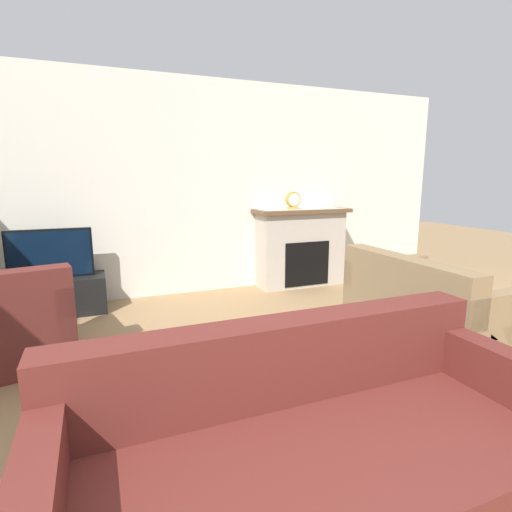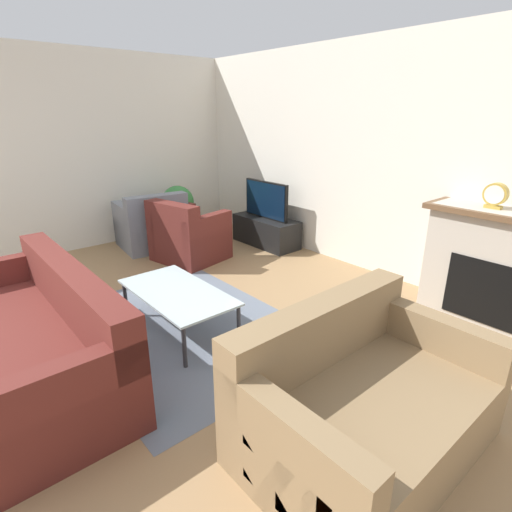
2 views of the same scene
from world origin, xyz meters
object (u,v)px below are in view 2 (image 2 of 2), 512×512
(mantel_clock, at_px, (495,195))
(couch_loveseat, at_px, (362,404))
(tv, at_px, (266,200))
(coffee_table, at_px, (177,294))
(couch_sectional, at_px, (34,343))
(potted_plant, at_px, (178,207))
(armchair_by_window, at_px, (152,227))
(armchair_accent, at_px, (188,238))

(mantel_clock, bearing_deg, couch_loveseat, -83.41)
(tv, height_order, coffee_table, tv)
(couch_sectional, bearing_deg, potted_plant, 132.10)
(couch_sectional, distance_m, armchair_by_window, 3.08)
(couch_sectional, xyz_separation_m, armchair_by_window, (-2.25, 2.09, 0.01))
(couch_sectional, xyz_separation_m, couch_loveseat, (1.97, 1.30, 0.00))
(armchair_by_window, height_order, potted_plant, potted_plant)
(couch_loveseat, bearing_deg, armchair_by_window, 79.35)
(couch_loveseat, height_order, coffee_table, couch_loveseat)
(couch_loveseat, xyz_separation_m, coffee_table, (-1.89, -0.13, 0.06))
(couch_loveseat, distance_m, mantel_clock, 2.43)
(armchair_accent, bearing_deg, couch_sectional, 111.33)
(couch_sectional, bearing_deg, armchair_by_window, 137.15)
(armchair_by_window, relative_size, coffee_table, 0.81)
(tv, distance_m, mantel_clock, 3.01)
(armchair_accent, bearing_deg, coffee_table, 133.79)
(couch_sectional, height_order, armchair_accent, same)
(armchair_accent, bearing_deg, couch_loveseat, 153.20)
(tv, relative_size, couch_sectional, 0.39)
(coffee_table, distance_m, potted_plant, 2.82)
(mantel_clock, bearing_deg, potted_plant, -166.93)
(tv, xyz_separation_m, armchair_accent, (-0.19, -1.23, -0.38))
(armchair_accent, relative_size, mantel_clock, 4.16)
(mantel_clock, bearing_deg, tv, -178.04)
(couch_loveseat, relative_size, armchair_accent, 1.54)
(tv, relative_size, coffee_table, 0.72)
(armchair_by_window, distance_m, mantel_clock, 4.31)
(coffee_table, bearing_deg, potted_plant, 149.50)
(couch_sectional, relative_size, coffee_table, 1.84)
(tv, distance_m, armchair_by_window, 1.72)
(tv, xyz_separation_m, couch_sectional, (1.25, -3.43, -0.39))
(couch_sectional, xyz_separation_m, coffee_table, (0.08, 1.17, 0.06))
(tv, bearing_deg, mantel_clock, 1.96)
(couch_sectional, distance_m, couch_loveseat, 2.36)
(tv, height_order, couch_sectional, tv)
(armchair_accent, height_order, potted_plant, potted_plant)
(armchair_accent, distance_m, potted_plant, 1.00)
(couch_loveseat, relative_size, mantel_clock, 6.39)
(potted_plant, relative_size, mantel_clock, 3.61)
(couch_loveseat, distance_m, armchair_by_window, 4.30)
(coffee_table, xyz_separation_m, potted_plant, (-2.42, 1.43, 0.16))
(tv, xyz_separation_m, mantel_clock, (2.96, 0.10, 0.51))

